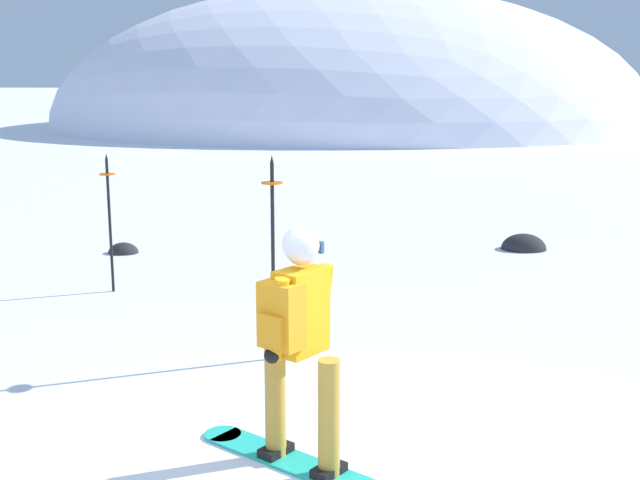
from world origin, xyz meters
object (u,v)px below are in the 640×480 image
piste_marker_near (273,245)px  rock_mid (123,253)px  snowboarder_main (298,343)px  rock_small (523,249)px  piste_marker_far (109,213)px

piste_marker_near → rock_mid: (-2.89, 4.47, -1.12)m
snowboarder_main → rock_mid: snowboarder_main is taller
rock_mid → rock_small: (6.17, 0.69, 0.00)m
rock_mid → piste_marker_near: bearing=-57.2°
piste_marker_near → piste_marker_far: (-2.33, 2.30, -0.12)m
rock_mid → rock_small: size_ratio=0.66×
snowboarder_main → piste_marker_near: piste_marker_near is taller
piste_marker_near → piste_marker_far: bearing=135.4°
piste_marker_far → piste_marker_near: bearing=-44.6°
piste_marker_near → rock_mid: piste_marker_near is taller
piste_marker_near → rock_small: 6.22m
piste_marker_far → rock_mid: 2.46m
piste_marker_far → snowboarder_main: bearing=-58.2°
piste_marker_near → piste_marker_far: piste_marker_near is taller
piste_marker_far → rock_mid: bearing=104.3°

